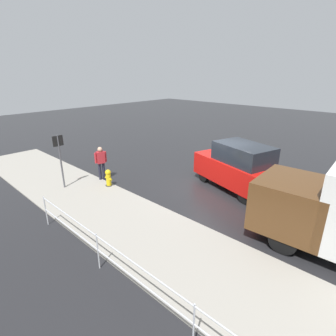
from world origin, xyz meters
TOP-DOWN VIEW (x-y plane):
  - ground_plane at (0.00, 0.00)m, footprint 60.00×60.00m
  - kerb_strip at (0.00, 4.20)m, footprint 24.00×3.20m
  - moving_hatchback at (-0.88, -0.87)m, footprint 4.22×2.74m
  - fire_hydrant at (3.43, 2.83)m, footprint 0.42×0.31m
  - pedestrian at (4.31, 2.58)m, footprint 0.33×0.55m
  - metal_railing at (-2.32, 6.08)m, footprint 9.29×0.04m
  - sign_post at (4.73, 4.27)m, footprint 0.07×0.44m

SIDE VIEW (x-z plane):
  - ground_plane at x=0.00m, z-range 0.00..0.00m
  - kerb_strip at x=0.00m, z-range 0.00..0.04m
  - fire_hydrant at x=3.43m, z-range 0.00..0.80m
  - metal_railing at x=-2.32m, z-range 0.21..1.26m
  - pedestrian at x=4.31m, z-range 0.15..1.77m
  - moving_hatchback at x=-0.88m, z-range 0.00..2.06m
  - sign_post at x=4.73m, z-range 0.38..2.78m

